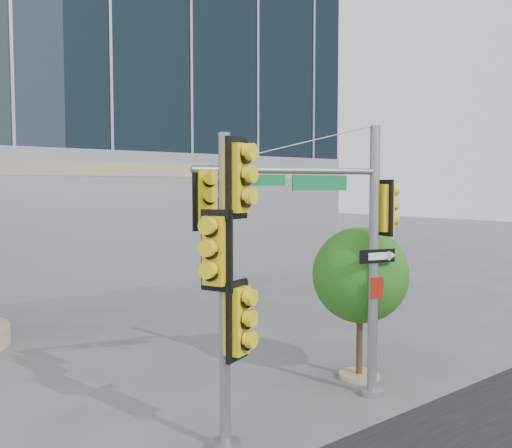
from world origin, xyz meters
TOP-DOWN VIEW (x-y plane):
  - ground at (0.00, 0.00)m, footprint 120.00×120.00m
  - main_signal_pole at (-0.14, -0.69)m, footprint 4.37×1.53m
  - secondary_signal_pole at (-3.09, -1.13)m, footprint 1.01×0.73m
  - street_tree at (1.54, -0.05)m, footprint 2.28×2.23m

SIDE VIEW (x-z plane):
  - ground at x=0.00m, z-range 0.00..0.00m
  - street_tree at x=1.54m, z-range 0.56..4.11m
  - secondary_signal_pole at x=-3.09m, z-range 0.47..5.86m
  - main_signal_pole at x=-0.14m, z-range 0.69..6.45m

